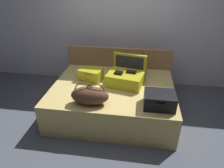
# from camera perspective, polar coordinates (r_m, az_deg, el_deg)

# --- Properties ---
(ground_plane) EXTENTS (12.00, 12.00, 0.00)m
(ground_plane) POSITION_cam_1_polar(r_m,az_deg,el_deg) (3.25, -0.75, -12.04)
(ground_plane) COLOR #4C515B
(back_wall) EXTENTS (8.00, 0.10, 2.60)m
(back_wall) POSITION_cam_1_polar(r_m,az_deg,el_deg) (4.18, 2.85, 17.37)
(back_wall) COLOR silver
(back_wall) RESTS_ON ground
(bed) EXTENTS (1.98, 1.52, 0.52)m
(bed) POSITION_cam_1_polar(r_m,az_deg,el_deg) (3.41, 0.28, -4.38)
(bed) COLOR tan
(bed) RESTS_ON ground
(headboard) EXTENTS (2.02, 0.08, 0.90)m
(headboard) POSITION_cam_1_polar(r_m,az_deg,el_deg) (4.01, 1.90, 4.12)
(headboard) COLOR olive
(headboard) RESTS_ON ground
(hard_case_large) EXTENTS (0.65, 0.60, 0.44)m
(hard_case_large) POSITION_cam_1_polar(r_m,az_deg,el_deg) (3.31, 4.03, 2.23)
(hard_case_large) COLOR gold
(hard_case_large) RESTS_ON bed
(hard_case_medium) EXTENTS (0.42, 0.36, 0.21)m
(hard_case_medium) POSITION_cam_1_polar(r_m,az_deg,el_deg) (2.81, 13.37, -4.45)
(hard_case_medium) COLOR black
(hard_case_medium) RESTS_ON bed
(hard_case_small) EXTENTS (0.42, 0.32, 0.19)m
(hard_case_small) POSITION_cam_1_polar(r_m,az_deg,el_deg) (3.46, -6.08, 2.69)
(hard_case_small) COLOR gold
(hard_case_small) RESTS_ON bed
(duffel_bag) EXTENTS (0.54, 0.29, 0.33)m
(duffel_bag) POSITION_cam_1_polar(r_m,az_deg,el_deg) (2.79, -6.33, -3.26)
(duffel_bag) COLOR brown
(duffel_bag) RESTS_ON bed
(pillow_near_headboard) EXTENTS (0.42, 0.30, 0.21)m
(pillow_near_headboard) POSITION_cam_1_polar(r_m,az_deg,el_deg) (3.73, 6.99, 4.86)
(pillow_near_headboard) COLOR gold
(pillow_near_headboard) RESTS_ON bed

